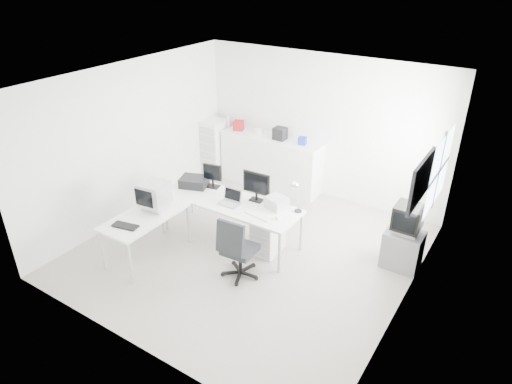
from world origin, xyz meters
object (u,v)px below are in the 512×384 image
Objects in this scene: laptop at (229,198)px; crt_monitor at (154,195)px; filing_cabinet at (215,148)px; laser_printer at (276,203)px; lcd_monitor_large at (256,187)px; sideboard at (271,162)px; main_desk at (231,220)px; drawer_pedestal at (268,235)px; crt_tv at (408,220)px; tv_cabinet at (402,249)px; lcd_monitor_small at (213,176)px; side_desk at (147,235)px; inkjet_printer at (194,182)px; office_chair at (240,247)px.

laptop is 0.69× the size of crt_monitor.
laser_printer is at bearing -34.34° from filing_cabinet.
lcd_monitor_large is 0.23× the size of sideboard.
main_desk is 1.95× the size of filing_cabinet.
crt_tv is (1.96, 0.78, 0.54)m from drawer_pedestal.
filing_cabinet is at bearing 161.49° from laser_printer.
filing_cabinet is at bearing 132.76° from main_desk.
drawer_pedestal is 2.11m from tv_cabinet.
lcd_monitor_small reaches higher than laser_printer.
laptop is at bearing -160.30° from crt_tv.
lcd_monitor_large is at bearing 48.37° from side_desk.
main_desk is 1.71× the size of side_desk.
lcd_monitor_small is at bearing 77.47° from side_desk.
lcd_monitor_large is at bearing -38.46° from filing_cabinet.
lcd_monitor_small is 2.19m from filing_cabinet.
crt_tv is (0.00, 0.00, 0.53)m from tv_cabinet.
lcd_monitor_small is at bearing -169.68° from tv_cabinet.
lcd_monitor_small is 0.19× the size of sideboard.
lcd_monitor_small reaches higher than main_desk.
office_chair is (1.54, -0.82, -0.31)m from inkjet_printer.
filing_cabinet is (-0.99, 1.89, -0.22)m from inkjet_printer.
main_desk is at bearing -175.91° from drawer_pedestal.
side_desk is 1.50m from lcd_monitor_small.
side_desk is 3.25m from filing_cabinet.
sideboard is 1.76× the size of filing_cabinet.
crt_tv is (2.31, 0.58, -0.16)m from lcd_monitor_large.
lcd_monitor_large is 1.00× the size of crt_tv.
laptop is at bearing -160.30° from tv_cabinet.
main_desk is at bearing -26.54° from inkjet_printer.
laser_printer is at bearing -15.54° from inkjet_printer.
crt_monitor reaches higher than laptop.
main_desk is 4.76× the size of crt_monitor.
sideboard is at bearing 103.43° from main_desk.
sideboard reaches higher than drawer_pedestal.
inkjet_printer reaches higher than main_desk.
lcd_monitor_small is (-0.55, 0.25, 0.59)m from main_desk.
crt_tv is at bearing 17.42° from main_desk.
main_desk is at bearing -76.57° from sideboard.
filing_cabinet reaches higher than side_desk.
sideboard is at bearing 120.13° from drawer_pedestal.
inkjet_printer is 3.59m from crt_tv.
side_desk is 1.91m from lcd_monitor_large.
laptop is 0.77m from laser_printer.
office_chair is (1.24, -0.97, -0.44)m from lcd_monitor_small.
main_desk is 4.00× the size of drawer_pedestal.
drawer_pedestal is at bearing -37.36° from filing_cabinet.
main_desk is 6.86× the size of laptop.
tv_cabinet is at bearing 33.66° from laser_printer.
lcd_monitor_small is 1.64m from office_chair.
inkjet_printer is (-0.85, 0.10, 0.46)m from main_desk.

